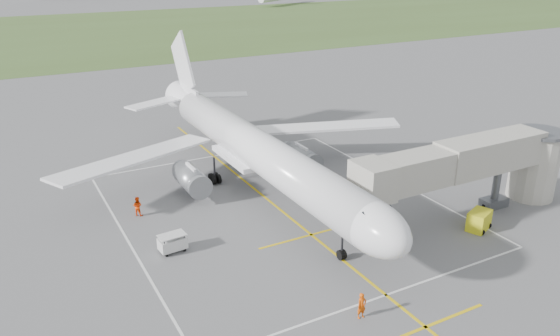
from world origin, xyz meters
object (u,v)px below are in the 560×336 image
gpu_unit (479,221)px  baggage_cart (173,243)px  jet_bridge (483,164)px  ramp_worker_wing (137,206)px  ramp_worker_nose (362,306)px  airliner (255,149)px

gpu_unit → baggage_cart: (-24.48, 9.02, -0.07)m
jet_bridge → ramp_worker_wing: size_ratio=12.79×
baggage_cart → ramp_worker_nose: bearing=-64.8°
airliner → ramp_worker_wing: 12.47m
gpu_unit → ramp_worker_nose: 17.11m
baggage_cart → ramp_worker_wing: (-0.75, 7.78, 0.15)m
gpu_unit → ramp_worker_nose: bearing=175.5°
gpu_unit → airliner: bearing=106.2°
ramp_worker_nose → ramp_worker_wing: (-8.92, 21.96, -0.00)m
airliner → ramp_worker_wing: airliner is taller
gpu_unit → ramp_worker_wing: 30.31m
airliner → ramp_worker_nose: size_ratio=25.47×
airliner → jet_bridge: airliner is taller
ramp_worker_nose → ramp_worker_wing: ramp_worker_nose is taller
ramp_worker_nose → ramp_worker_wing: bearing=111.0°
jet_bridge → baggage_cart: (-26.94, 6.47, -3.98)m
jet_bridge → gpu_unit: size_ratio=8.86×
jet_bridge → ramp_worker_wing: jet_bridge is taller
ramp_worker_nose → airliner: bearing=81.0°
jet_bridge → gpu_unit: (-2.46, -2.54, -3.91)m
baggage_cart → jet_bridge: bearing=-18.2°
airliner → gpu_unit: (13.26, -16.79, -3.56)m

